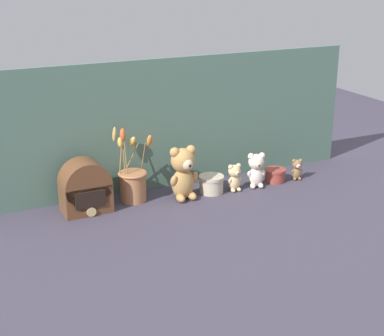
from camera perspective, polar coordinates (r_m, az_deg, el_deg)
The scene contains 10 objects.
ground_plane at distance 2.55m, azimuth 0.19°, elevation -2.77°, with size 4.00×4.00×0.00m, color #3D3847.
backdrop_wall at distance 2.60m, azimuth -1.38°, elevation 4.41°, with size 1.70×0.02×0.58m.
teddy_bear_large at distance 2.48m, azimuth -0.84°, elevation -0.38°, with size 0.13×0.12×0.23m.
teddy_bear_medium at distance 2.64m, azimuth 6.24°, elevation -0.13°, with size 0.09×0.08×0.16m.
teddy_bear_small at distance 2.60m, azimuth 4.15°, elevation -0.86°, with size 0.07×0.06×0.12m.
teddy_bear_tiny at distance 2.77m, azimuth 10.14°, elevation -0.07°, with size 0.06×0.05×0.10m.
flower_vase at distance 2.49m, azimuth -5.77°, elevation -1.34°, with size 0.17×0.15×0.33m.
vintage_radio at distance 2.41m, azimuth -10.30°, elevation -2.01°, with size 0.20×0.13×0.22m.
decorative_tin_tall at distance 2.74m, azimuth 8.04°, elevation -0.68°, with size 0.10×0.10×0.06m.
decorative_tin_short at distance 2.58m, azimuth 1.89°, elevation -1.57°, with size 0.11×0.11×0.08m.
Camera 1 is at (-1.01, -2.13, 0.98)m, focal length 55.00 mm.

